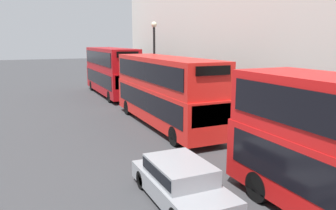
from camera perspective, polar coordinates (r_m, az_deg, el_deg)
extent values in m
cylinder|color=black|center=(11.25, 15.47, -13.54)|extent=(0.30, 1.00, 1.00)
cylinder|color=black|center=(12.72, 23.46, -11.12)|extent=(0.30, 1.00, 1.00)
cube|color=red|center=(19.87, -0.63, 0.26)|extent=(2.55, 10.94, 2.04)
cube|color=red|center=(19.60, -0.64, 5.75)|extent=(2.50, 10.72, 1.78)
cube|color=black|center=(19.83, -0.63, 0.96)|extent=(2.59, 10.07, 1.14)
cube|color=black|center=(19.60, -0.64, 6.01)|extent=(2.59, 10.07, 1.07)
cube|color=black|center=(15.07, 7.71, -1.78)|extent=(2.17, 0.06, 1.02)
cube|color=black|center=(14.75, 7.92, 5.95)|extent=(1.78, 0.06, 0.43)
cylinder|color=black|center=(16.20, 1.24, -5.43)|extent=(0.30, 1.00, 1.00)
cylinder|color=black|center=(17.26, 8.02, -4.50)|extent=(0.30, 1.00, 1.00)
cylinder|color=black|center=(23.22, -7.01, -0.42)|extent=(0.30, 1.00, 1.00)
cylinder|color=black|center=(23.97, -1.88, 0.02)|extent=(0.30, 1.00, 1.00)
cube|color=#A80F14|center=(31.64, -9.82, 4.28)|extent=(2.55, 10.74, 2.16)
cube|color=#A80F14|center=(31.46, -9.95, 7.98)|extent=(2.50, 10.53, 1.93)
cube|color=black|center=(31.61, -9.84, 4.74)|extent=(2.59, 9.88, 1.21)
cube|color=black|center=(31.46, -9.95, 8.15)|extent=(2.59, 9.88, 1.16)
cube|color=black|center=(26.48, -6.92, 3.99)|extent=(2.17, 0.06, 1.08)
cube|color=black|center=(26.30, -7.04, 8.73)|extent=(1.78, 0.06, 0.46)
cylinder|color=black|center=(27.87, -10.04, 1.43)|extent=(0.30, 1.00, 1.00)
cylinder|color=black|center=(28.50, -5.65, 1.76)|extent=(0.30, 1.00, 1.00)
cylinder|color=black|center=(35.16, -13.11, 3.30)|extent=(0.30, 1.00, 1.00)
cylinder|color=black|center=(35.65, -9.56, 3.54)|extent=(0.30, 1.00, 1.00)
cube|color=gray|center=(10.90, 2.26, -14.13)|extent=(1.88, 4.37, 0.58)
cube|color=gray|center=(10.76, 2.02, -11.18)|extent=(1.65, 2.41, 0.55)
cube|color=black|center=(10.75, 2.02, -11.05)|extent=(1.69, 2.29, 0.35)
cylinder|color=black|center=(10.27, 10.25, -16.91)|extent=(0.22, 0.64, 0.64)
cylinder|color=black|center=(11.84, -4.54, -12.83)|extent=(0.22, 0.64, 0.64)
cylinder|color=black|center=(12.44, 2.81, -11.57)|extent=(0.22, 0.64, 0.64)
cylinder|color=black|center=(26.61, -2.40, 6.73)|extent=(0.18, 0.18, 6.16)
sphere|color=beige|center=(26.57, -2.45, 13.84)|extent=(0.44, 0.44, 0.44)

